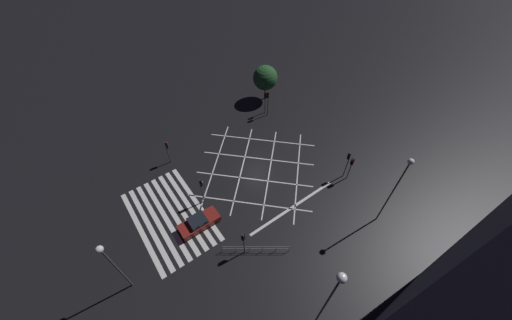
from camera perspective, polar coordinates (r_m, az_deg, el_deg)
ground_plane at (r=35.11m, az=0.00°, el=-1.71°), size 200.00×200.00×0.00m
road_markings at (r=32.69m, az=-11.27°, el=-8.42°), size 17.30×23.50×0.01m
traffic_light_se_main at (r=27.14m, az=-2.59°, el=-15.64°), size 0.39×0.36×3.45m
traffic_light_nw_main at (r=41.38m, az=1.94°, el=12.22°), size 0.39×0.36×3.66m
traffic_light_sw_cross at (r=35.71m, az=-17.34°, el=2.31°), size 0.36×0.39×3.40m
traffic_light_nw_cross at (r=40.80m, az=2.33°, el=12.12°), size 0.36×0.39×4.06m
traffic_light_median_south at (r=30.53m, az=-10.86°, el=-5.17°), size 0.36×0.39×3.84m
traffic_light_ne_cross at (r=33.96m, az=18.49°, el=-0.87°), size 0.36×0.39×3.50m
traffic_light_ne_main at (r=33.92m, az=17.90°, el=0.03°), size 0.39×0.36×3.93m
street_lamp_east at (r=25.42m, az=-27.41°, el=-17.17°), size 0.56×0.56×7.68m
street_lamp_west at (r=20.49m, az=15.37°, el=-23.81°), size 0.64×0.64×10.27m
street_lamp_far at (r=28.50m, az=26.79°, el=-3.62°), size 0.54×0.54×9.46m
street_tree_near at (r=43.82m, az=1.85°, el=16.11°), size 3.64×3.64×5.49m
waiting_car at (r=30.65m, az=-11.34°, el=-12.14°), size 1.74×4.28×1.32m
pedestrian_railing at (r=28.75m, az=-0.00°, el=-17.24°), size 3.84×5.27×1.05m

